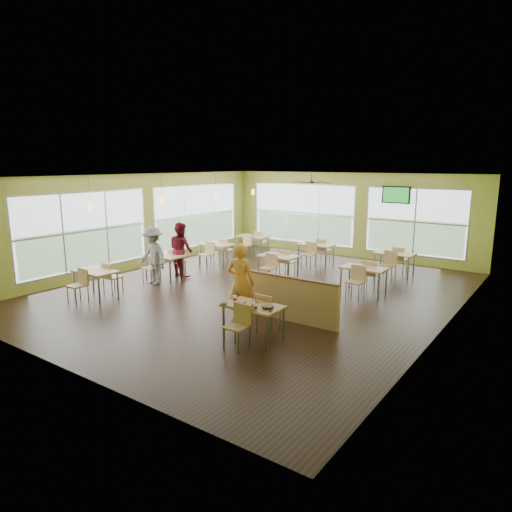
# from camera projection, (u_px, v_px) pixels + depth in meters

# --- Properties ---
(room) EXTENTS (12.00, 12.04, 3.20)m
(room) POSITION_uv_depth(u_px,v_px,m) (258.00, 235.00, 12.53)
(room) COLOR black
(room) RESTS_ON ground
(window_bays) EXTENTS (9.24, 10.24, 2.38)m
(window_bays) POSITION_uv_depth(u_px,v_px,m) (247.00, 221.00, 16.51)
(window_bays) COLOR white
(window_bays) RESTS_ON room
(main_table) EXTENTS (1.22, 1.52, 0.87)m
(main_table) POSITION_uv_depth(u_px,v_px,m) (253.00, 311.00, 9.19)
(main_table) COLOR tan
(main_table) RESTS_ON floor
(half_wall_divider) EXTENTS (2.40, 0.14, 1.04)m
(half_wall_divider) POSITION_uv_depth(u_px,v_px,m) (290.00, 299.00, 10.37)
(half_wall_divider) COLOR tan
(half_wall_divider) RESTS_ON floor
(dining_tables) EXTENTS (6.92, 8.72, 0.87)m
(dining_tables) POSITION_uv_depth(u_px,v_px,m) (262.00, 255.00, 14.69)
(dining_tables) COLOR tan
(dining_tables) RESTS_ON floor
(pendant_lights) EXTENTS (0.11, 7.31, 0.86)m
(pendant_lights) POSITION_uv_depth(u_px,v_px,m) (189.00, 198.00, 14.72)
(pendant_lights) COLOR #2D2119
(pendant_lights) RESTS_ON ceiling
(ceiling_fan) EXTENTS (1.25, 1.25, 0.29)m
(ceiling_fan) POSITION_uv_depth(u_px,v_px,m) (312.00, 182.00, 14.66)
(ceiling_fan) COLOR #2D2119
(ceiling_fan) RESTS_ON ceiling
(tv_backwall) EXTENTS (1.00, 0.07, 0.60)m
(tv_backwall) POSITION_uv_depth(u_px,v_px,m) (396.00, 195.00, 16.05)
(tv_backwall) COLOR black
(tv_backwall) RESTS_ON wall_back
(man_plaid) EXTENTS (0.74, 0.57, 1.81)m
(man_plaid) POSITION_uv_depth(u_px,v_px,m) (241.00, 283.00, 10.29)
(man_plaid) COLOR orange
(man_plaid) RESTS_ON floor
(patron_maroon) EXTENTS (0.98, 0.85, 1.73)m
(patron_maroon) POSITION_uv_depth(u_px,v_px,m) (181.00, 249.00, 14.42)
(patron_maroon) COLOR maroon
(patron_maroon) RESTS_ON floor
(patron_grey) EXTENTS (1.20, 0.80, 1.72)m
(patron_grey) POSITION_uv_depth(u_px,v_px,m) (153.00, 256.00, 13.50)
(patron_grey) COLOR slate
(patron_grey) RESTS_ON floor
(cup_blue) EXTENTS (0.10, 0.10, 0.36)m
(cup_blue) POSITION_uv_depth(u_px,v_px,m) (235.00, 299.00, 9.35)
(cup_blue) COLOR white
(cup_blue) RESTS_ON main_table
(cup_yellow) EXTENTS (0.09, 0.09, 0.31)m
(cup_yellow) POSITION_uv_depth(u_px,v_px,m) (244.00, 303.00, 9.08)
(cup_yellow) COLOR white
(cup_yellow) RESTS_ON main_table
(cup_red_near) EXTENTS (0.09, 0.09, 0.31)m
(cup_red_near) POSITION_uv_depth(u_px,v_px,m) (253.00, 305.00, 8.97)
(cup_red_near) COLOR white
(cup_red_near) RESTS_ON main_table
(cup_red_far) EXTENTS (0.09, 0.09, 0.33)m
(cup_red_far) POSITION_uv_depth(u_px,v_px,m) (256.00, 307.00, 8.84)
(cup_red_far) COLOR white
(cup_red_far) RESTS_ON main_table
(food_basket) EXTENTS (0.25, 0.25, 0.06)m
(food_basket) POSITION_uv_depth(u_px,v_px,m) (268.00, 307.00, 8.95)
(food_basket) COLOR black
(food_basket) RESTS_ON main_table
(ketchup_cup) EXTENTS (0.05, 0.05, 0.02)m
(ketchup_cup) POSITION_uv_depth(u_px,v_px,m) (270.00, 311.00, 8.74)
(ketchup_cup) COLOR #B50F0F
(ketchup_cup) RESTS_ON main_table
(wrapper_left) EXTENTS (0.18, 0.17, 0.04)m
(wrapper_left) POSITION_uv_depth(u_px,v_px,m) (224.00, 303.00, 9.22)
(wrapper_left) COLOR #9C7F4B
(wrapper_left) RESTS_ON main_table
(wrapper_mid) EXTENTS (0.19, 0.18, 0.04)m
(wrapper_mid) POSITION_uv_depth(u_px,v_px,m) (255.00, 302.00, 9.32)
(wrapper_mid) COLOR #9C7F4B
(wrapper_mid) RESTS_ON main_table
(wrapper_right) EXTENTS (0.14, 0.12, 0.03)m
(wrapper_right) POSITION_uv_depth(u_px,v_px,m) (252.00, 310.00, 8.82)
(wrapper_right) COLOR #9C7F4B
(wrapper_right) RESTS_ON main_table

